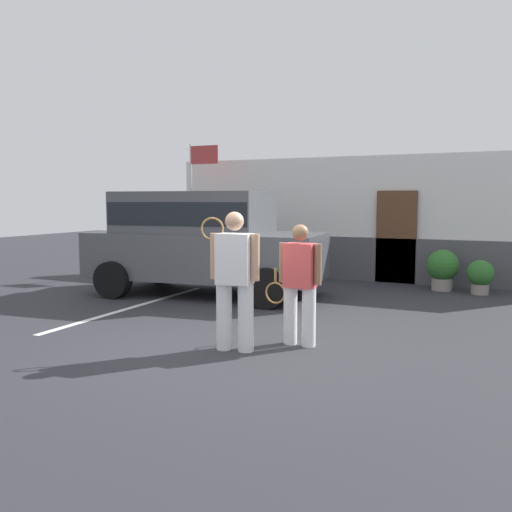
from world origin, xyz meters
name	(u,v)px	position (x,y,z in m)	size (l,w,h in m)	color
ground_plane	(240,347)	(0.00, 0.00, 0.00)	(40.00, 40.00, 0.00)	#2D2D33
parking_stripe_0	(134,307)	(-2.85, 1.50, 0.00)	(0.12, 4.40, 0.01)	silver
house_frontage	(362,222)	(0.01, 6.45, 1.37)	(9.52, 0.40, 2.91)	white
parked_suv	(201,237)	(-2.41, 3.12, 1.15)	(4.78, 2.57, 2.05)	#4C4F54
tennis_player_man	(234,279)	(0.01, -0.17, 0.91)	(0.78, 0.32, 1.74)	white
tennis_player_woman	(299,283)	(0.66, 0.40, 0.82)	(0.85, 0.26, 1.58)	white
potted_plant_by_porch	(443,268)	(1.94, 5.62, 0.48)	(0.65, 0.65, 0.86)	gray
potted_plant_secondary	(480,275)	(2.67, 5.46, 0.38)	(0.53, 0.53, 0.69)	gray
flag_pole	(197,185)	(-3.98, 5.58, 2.26)	(0.80, 0.05, 3.28)	silver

